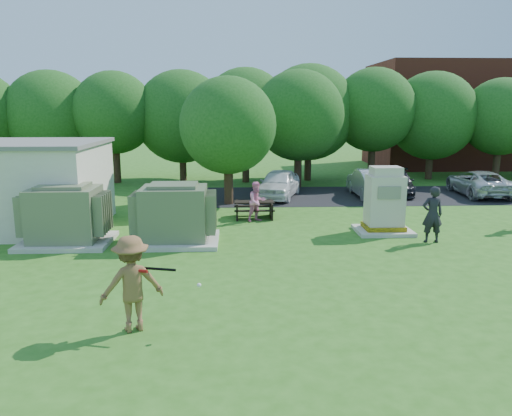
{
  "coord_description": "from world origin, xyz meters",
  "views": [
    {
      "loc": [
        -0.72,
        -12.4,
        4.63
      ],
      "look_at": [
        0.0,
        4.0,
        1.3
      ],
      "focal_mm": 35.0,
      "sensor_mm": 36.0,
      "label": 1
    }
  ],
  "objects_px": {
    "transformer_left": "(65,216)",
    "transformer_right": "(174,215)",
    "person_at_picnic": "(257,202)",
    "car_silver_a": "(371,183)",
    "car_white": "(279,184)",
    "car_dark": "(396,183)",
    "batter": "(132,284)",
    "car_silver_b": "(479,183)",
    "generator_cabinet": "(384,204)",
    "picnic_table": "(254,208)",
    "person_by_generator": "(432,214)"
  },
  "relations": [
    {
      "from": "generator_cabinet",
      "to": "car_dark",
      "type": "relative_size",
      "value": 0.58
    },
    {
      "from": "transformer_right",
      "to": "person_by_generator",
      "type": "relative_size",
      "value": 1.52
    },
    {
      "from": "transformer_right",
      "to": "car_silver_a",
      "type": "relative_size",
      "value": 0.66
    },
    {
      "from": "generator_cabinet",
      "to": "person_at_picnic",
      "type": "bearing_deg",
      "value": 155.86
    },
    {
      "from": "person_at_picnic",
      "to": "car_white",
      "type": "xyz_separation_m",
      "value": [
        1.39,
        5.48,
        -0.09
      ]
    },
    {
      "from": "generator_cabinet",
      "to": "person_by_generator",
      "type": "xyz_separation_m",
      "value": [
        1.26,
        -1.43,
        -0.1
      ]
    },
    {
      "from": "transformer_right",
      "to": "car_white",
      "type": "distance_m",
      "value": 9.69
    },
    {
      "from": "batter",
      "to": "car_white",
      "type": "bearing_deg",
      "value": -127.36
    },
    {
      "from": "picnic_table",
      "to": "car_dark",
      "type": "height_order",
      "value": "car_dark"
    },
    {
      "from": "batter",
      "to": "car_white",
      "type": "height_order",
      "value": "batter"
    },
    {
      "from": "transformer_right",
      "to": "car_silver_b",
      "type": "bearing_deg",
      "value": 30.39
    },
    {
      "from": "car_silver_b",
      "to": "picnic_table",
      "type": "bearing_deg",
      "value": 25.81
    },
    {
      "from": "car_silver_a",
      "to": "car_white",
      "type": "bearing_deg",
      "value": -0.51
    },
    {
      "from": "generator_cabinet",
      "to": "person_at_picnic",
      "type": "xyz_separation_m",
      "value": [
        -4.66,
        2.09,
        -0.26
      ]
    },
    {
      "from": "transformer_left",
      "to": "transformer_right",
      "type": "xyz_separation_m",
      "value": [
        3.7,
        0.0,
        0.0
      ]
    },
    {
      "from": "transformer_left",
      "to": "person_at_picnic",
      "type": "distance_m",
      "value": 7.41
    },
    {
      "from": "transformer_right",
      "to": "person_by_generator",
      "type": "bearing_deg",
      "value": -2.31
    },
    {
      "from": "generator_cabinet",
      "to": "car_white",
      "type": "relative_size",
      "value": 0.58
    },
    {
      "from": "generator_cabinet",
      "to": "person_by_generator",
      "type": "height_order",
      "value": "generator_cabinet"
    },
    {
      "from": "picnic_table",
      "to": "transformer_left",
      "type": "bearing_deg",
      "value": -150.1
    },
    {
      "from": "person_at_picnic",
      "to": "car_silver_a",
      "type": "distance_m",
      "value": 8.23
    },
    {
      "from": "transformer_left",
      "to": "batter",
      "type": "relative_size",
      "value": 1.46
    },
    {
      "from": "transformer_left",
      "to": "person_by_generator",
      "type": "xyz_separation_m",
      "value": [
        12.61,
        -0.36,
        0.02
      ]
    },
    {
      "from": "transformer_right",
      "to": "batter",
      "type": "distance_m",
      "value": 6.95
    },
    {
      "from": "person_at_picnic",
      "to": "transformer_right",
      "type": "bearing_deg",
      "value": -165.02
    },
    {
      "from": "person_at_picnic",
      "to": "picnic_table",
      "type": "bearing_deg",
      "value": 66.02
    },
    {
      "from": "transformer_left",
      "to": "car_dark",
      "type": "height_order",
      "value": "transformer_left"
    },
    {
      "from": "car_dark",
      "to": "car_silver_a",
      "type": "bearing_deg",
      "value": -138.36
    },
    {
      "from": "person_at_picnic",
      "to": "car_silver_b",
      "type": "bearing_deg",
      "value": -6.39
    },
    {
      "from": "transformer_left",
      "to": "car_white",
      "type": "xyz_separation_m",
      "value": [
        8.08,
        8.64,
        -0.24
      ]
    },
    {
      "from": "picnic_table",
      "to": "car_white",
      "type": "xyz_separation_m",
      "value": [
        1.47,
        4.84,
        0.28
      ]
    },
    {
      "from": "generator_cabinet",
      "to": "transformer_right",
      "type": "bearing_deg",
      "value": -172.01
    },
    {
      "from": "car_silver_a",
      "to": "car_dark",
      "type": "relative_size",
      "value": 1.07
    },
    {
      "from": "transformer_left",
      "to": "batter",
      "type": "distance_m",
      "value": 7.84
    },
    {
      "from": "picnic_table",
      "to": "batter",
      "type": "xyz_separation_m",
      "value": [
        -2.98,
        -10.75,
        0.58
      ]
    },
    {
      "from": "person_at_picnic",
      "to": "transformer_left",
      "type": "bearing_deg",
      "value": 173.7
    },
    {
      "from": "transformer_left",
      "to": "car_silver_b",
      "type": "bearing_deg",
      "value": 25.22
    },
    {
      "from": "picnic_table",
      "to": "person_at_picnic",
      "type": "relative_size",
      "value": 1.02
    },
    {
      "from": "transformer_left",
      "to": "car_silver_b",
      "type": "height_order",
      "value": "transformer_left"
    },
    {
      "from": "picnic_table",
      "to": "car_silver_a",
      "type": "relative_size",
      "value": 0.37
    },
    {
      "from": "person_by_generator",
      "to": "car_silver_b",
      "type": "distance_m",
      "value": 11.11
    },
    {
      "from": "car_silver_a",
      "to": "car_silver_b",
      "type": "distance_m",
      "value": 5.92
    },
    {
      "from": "picnic_table",
      "to": "car_dark",
      "type": "relative_size",
      "value": 0.39
    },
    {
      "from": "batter",
      "to": "car_dark",
      "type": "relative_size",
      "value": 0.48
    },
    {
      "from": "car_white",
      "to": "car_dark",
      "type": "xyz_separation_m",
      "value": [
        6.46,
        0.79,
        -0.11
      ]
    },
    {
      "from": "person_at_picnic",
      "to": "car_silver_a",
      "type": "xyz_separation_m",
      "value": [
        6.19,
        5.41,
        -0.07
      ]
    },
    {
      "from": "picnic_table",
      "to": "car_white",
      "type": "relative_size",
      "value": 0.39
    },
    {
      "from": "person_at_picnic",
      "to": "car_silver_a",
      "type": "bearing_deg",
      "value": 9.57
    },
    {
      "from": "person_at_picnic",
      "to": "car_dark",
      "type": "height_order",
      "value": "person_at_picnic"
    },
    {
      "from": "person_by_generator",
      "to": "car_dark",
      "type": "height_order",
      "value": "person_by_generator"
    }
  ]
}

